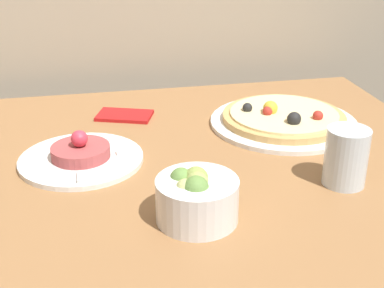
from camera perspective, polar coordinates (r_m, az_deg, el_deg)
dining_table at (r=1.07m, az=-5.73°, el=-7.25°), size 1.28×0.89×0.79m
pizza_plate at (r=1.21m, az=9.74°, el=2.65°), size 0.33×0.33×0.06m
tartare_plate at (r=1.05m, az=-11.75°, el=-1.28°), size 0.24×0.24×0.06m
small_bowl at (r=0.83m, az=0.46°, el=-5.69°), size 0.13×0.13×0.08m
drinking_glass at (r=0.97m, az=16.12°, el=-1.34°), size 0.08×0.08×0.10m
napkin at (r=1.25m, az=-7.30°, el=3.03°), size 0.14×0.11×0.01m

